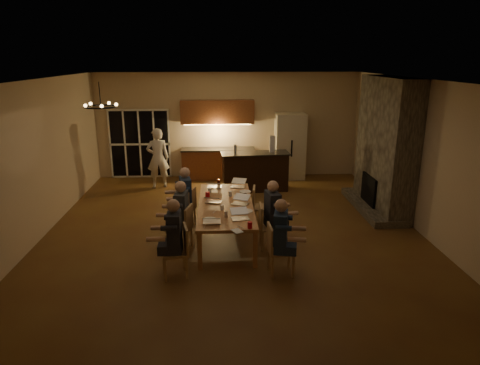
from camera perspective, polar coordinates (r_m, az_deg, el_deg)
name	(u,v)px	position (r m, az deg, el deg)	size (l,w,h in m)	color
floor	(233,230)	(9.36, -0.93, -6.41)	(9.00, 9.00, 0.00)	brown
back_wall	(227,125)	(13.30, -1.70, 7.62)	(8.00, 0.04, 3.20)	tan
left_wall	(34,161)	(9.61, -25.72, 2.56)	(0.04, 9.00, 3.20)	tan
right_wall	(422,157)	(9.86, 23.10, 3.19)	(0.04, 9.00, 3.20)	tan
ceiling	(232,79)	(8.64, -1.03, 13.68)	(8.00, 9.00, 0.04)	white
french_doors	(140,144)	(13.56, -13.20, 5.00)	(1.86, 0.08, 2.10)	black
fireplace	(386,146)	(10.80, 18.86, 4.69)	(0.58, 2.50, 3.20)	#6D6555
kitchenette	(218,140)	(13.05, -2.97, 5.65)	(2.24, 0.68, 2.40)	brown
refrigerator	(290,146)	(13.23, 6.65, 4.83)	(0.90, 0.68, 2.00)	beige
dining_table	(226,221)	(8.89, -1.90, -5.10)	(1.10, 2.83, 0.75)	tan
bar_island	(255,172)	(12.00, 2.02, 1.46)	(1.89, 0.68, 1.08)	black
chair_left_near	(175,252)	(7.46, -8.72, -9.10)	(0.44, 0.44, 0.89)	tan
chair_left_mid	(179,228)	(8.43, -8.08, -5.98)	(0.44, 0.44, 0.89)	tan
chair_left_far	(184,208)	(9.46, -7.50, -3.43)	(0.44, 0.44, 0.89)	tan
chair_right_near	(281,250)	(7.48, 5.52, -8.90)	(0.44, 0.44, 0.89)	tan
chair_right_mid	(271,227)	(8.42, 4.11, -5.88)	(0.44, 0.44, 0.89)	tan
chair_right_far	(263,207)	(9.48, 3.06, -3.26)	(0.44, 0.44, 0.89)	tan
person_left_near	(175,238)	(7.37, -8.71, -7.33)	(0.60, 0.60, 1.38)	#272832
person_right_near	(280,238)	(7.32, 5.40, -7.36)	(0.60, 0.60, 1.38)	navy
person_left_mid	(182,215)	(8.35, -7.79, -4.36)	(0.60, 0.60, 1.38)	#3D4149
person_right_mid	(272,215)	(8.32, 4.33, -4.33)	(0.60, 0.60, 1.38)	#272832
person_left_far	(186,198)	(9.33, -7.24, -2.11)	(0.60, 0.60, 1.38)	navy
standing_person	(158,158)	(12.43, -10.89, 3.23)	(0.63, 0.41, 1.72)	silver
chandelier	(101,107)	(8.39, -18.07, 9.59)	(0.60, 0.60, 0.03)	black
laptop_a	(212,217)	(7.75, -3.78, -4.56)	(0.32, 0.28, 0.23)	silver
laptop_b	(240,213)	(7.89, 0.03, -4.13)	(0.32, 0.28, 0.23)	silver
laptop_c	(214,197)	(8.82, -3.54, -1.91)	(0.32, 0.28, 0.23)	silver
laptop_d	(240,199)	(8.68, -0.01, -2.20)	(0.32, 0.28, 0.23)	silver
laptop_e	(215,183)	(9.81, -3.42, -0.01)	(0.32, 0.28, 0.23)	silver
laptop_f	(238,182)	(9.80, -0.28, 0.00)	(0.32, 0.28, 0.23)	silver
mug_front	(222,207)	(8.39, -2.41, -3.33)	(0.07, 0.07, 0.10)	white
mug_mid	(230,194)	(9.20, -1.30, -1.52)	(0.08, 0.08, 0.10)	white
mug_back	(210,190)	(9.47, -4.08, -1.04)	(0.08, 0.08, 0.10)	white
redcup_near	(250,225)	(7.50, 1.32, -5.71)	(0.08, 0.08, 0.12)	red
redcup_mid	(208,195)	(9.14, -4.35, -1.61)	(0.09, 0.09, 0.12)	red
can_silver	(226,214)	(8.00, -1.86, -4.24)	(0.07, 0.07, 0.12)	#B2B2B7
can_cola	(219,182)	(10.05, -2.86, 0.08)	(0.07, 0.07, 0.12)	#3F0F0C
can_right	(245,196)	(9.01, 0.69, -1.83)	(0.06, 0.06, 0.12)	#B2B2B7
plate_near	(246,211)	(8.30, 0.81, -3.83)	(0.26, 0.26, 0.02)	white
plate_left	(210,220)	(7.90, -4.05, -4.95)	(0.25, 0.25, 0.02)	white
plate_far	(245,192)	(9.49, 0.70, -1.22)	(0.26, 0.26, 0.02)	white
notepad	(237,231)	(7.39, -0.37, -6.49)	(0.15, 0.21, 0.01)	white
bar_bottle	(235,149)	(11.80, -0.62, 4.52)	(0.08, 0.08, 0.24)	#99999E
bar_blender	(272,144)	(11.95, 4.32, 5.15)	(0.14, 0.14, 0.45)	silver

